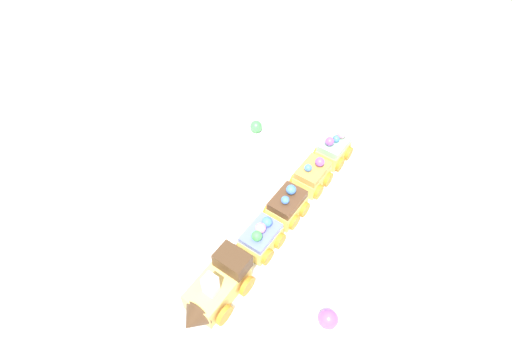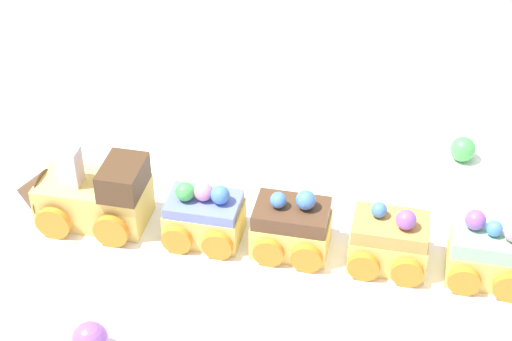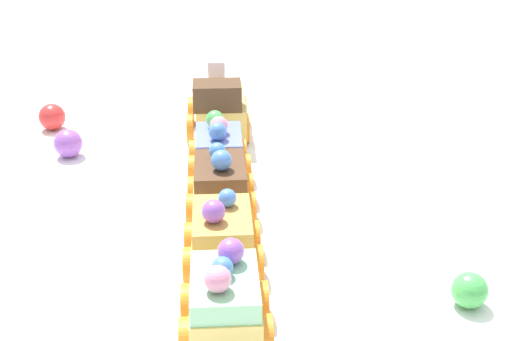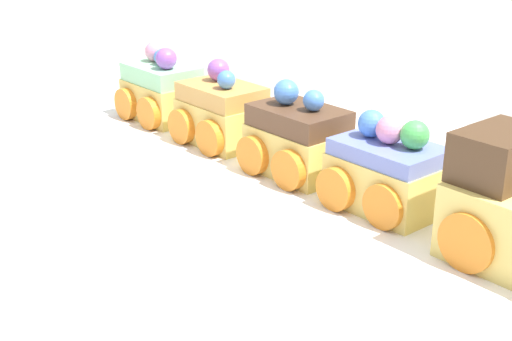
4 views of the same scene
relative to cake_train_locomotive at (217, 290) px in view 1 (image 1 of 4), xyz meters
The scene contains 9 objects.
ground_plane 0.18m from the cake_train_locomotive, behind, with size 10.00×10.00×0.00m, color gray.
display_board 0.18m from the cake_train_locomotive, behind, with size 0.79×0.48×0.01m, color white.
cake_train_locomotive is the anchor object (origin of this frame).
cake_car_blueberry 0.12m from the cake_train_locomotive, 167.36° to the left, with size 0.08×0.08×0.06m.
cake_car_chocolate 0.21m from the cake_train_locomotive, 167.42° to the left, with size 0.08×0.08×0.07m.
cake_car_caramel 0.30m from the cake_train_locomotive, 167.39° to the left, with size 0.08×0.08×0.07m.
cake_car_mint 0.39m from the cake_train_locomotive, 167.41° to the left, with size 0.08×0.08×0.07m.
gumball_purple 0.18m from the cake_train_locomotive, 99.30° to the left, with size 0.03×0.03×0.03m, color #9956C6.
gumball_green 0.41m from the cake_train_locomotive, 165.80° to the right, with size 0.03×0.03×0.03m, color #4CBC56.
Camera 1 is at (0.42, 0.17, 0.64)m, focal length 28.00 mm.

